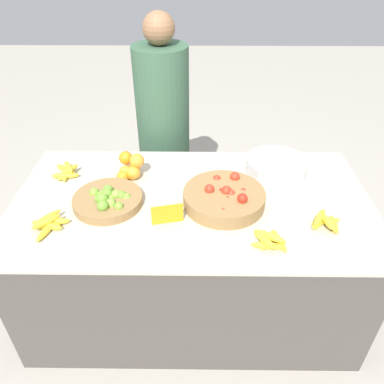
{
  "coord_description": "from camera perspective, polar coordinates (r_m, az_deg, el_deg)",
  "views": [
    {
      "loc": [
        0.02,
        -1.53,
        1.91
      ],
      "look_at": [
        0.0,
        0.0,
        0.81
      ],
      "focal_mm": 35.0,
      "sensor_mm": 36.0,
      "label": 1
    }
  ],
  "objects": [
    {
      "name": "ground_plane",
      "position": [
        2.45,
        0.0,
        -15.56
      ],
      "size": [
        12.0,
        12.0,
        0.0
      ],
      "primitive_type": "plane",
      "color": "#ADA599"
    },
    {
      "name": "market_table",
      "position": [
        2.16,
        0.0,
        -9.25
      ],
      "size": [
        1.84,
        1.0,
        0.76
      ],
      "color": "#4C4742",
      "rests_on": "ground_plane"
    },
    {
      "name": "lime_bowl",
      "position": [
        1.91,
        -12.68,
        -1.15
      ],
      "size": [
        0.35,
        0.35,
        0.1
      ],
      "color": "olive",
      "rests_on": "market_table"
    },
    {
      "name": "tomato_basket",
      "position": [
        1.88,
        4.92,
        -0.83
      ],
      "size": [
        0.41,
        0.41,
        0.11
      ],
      "color": "olive",
      "rests_on": "market_table"
    },
    {
      "name": "orange_pile",
      "position": [
        2.09,
        -9.32,
        3.6
      ],
      "size": [
        0.15,
        0.17,
        0.14
      ],
      "color": "orange",
      "rests_on": "market_table"
    },
    {
      "name": "metal_bowl",
      "position": [
        2.16,
        12.72,
        3.9
      ],
      "size": [
        0.34,
        0.34,
        0.08
      ],
      "color": "silver",
      "rests_on": "market_table"
    },
    {
      "name": "price_sign",
      "position": [
        1.75,
        -3.78,
        -3.39
      ],
      "size": [
        0.15,
        0.04,
        0.1
      ],
      "rotation": [
        0.0,
        0.0,
        0.22
      ],
      "color": "orange",
      "rests_on": "market_table"
    },
    {
      "name": "banana_bunch_front_right",
      "position": [
        2.21,
        -18.55,
        2.94
      ],
      "size": [
        0.17,
        0.18,
        0.06
      ],
      "color": "yellow",
      "rests_on": "market_table"
    },
    {
      "name": "banana_bunch_middle_left",
      "position": [
        1.85,
        19.65,
        -4.25
      ],
      "size": [
        0.16,
        0.15,
        0.06
      ],
      "color": "yellow",
      "rests_on": "market_table"
    },
    {
      "name": "banana_bunch_front_left",
      "position": [
        1.86,
        -21.07,
        -4.56
      ],
      "size": [
        0.18,
        0.21,
        0.06
      ],
      "color": "yellow",
      "rests_on": "market_table"
    },
    {
      "name": "banana_bunch_back_center",
      "position": [
        1.68,
        11.81,
        -7.21
      ],
      "size": [
        0.16,
        0.16,
        0.06
      ],
      "color": "yellow",
      "rests_on": "market_table"
    },
    {
      "name": "vendor_person",
      "position": [
        2.66,
        -4.29,
        8.26
      ],
      "size": [
        0.36,
        0.36,
        1.51
      ],
      "color": "#385B42",
      "rests_on": "ground_plane"
    }
  ]
}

